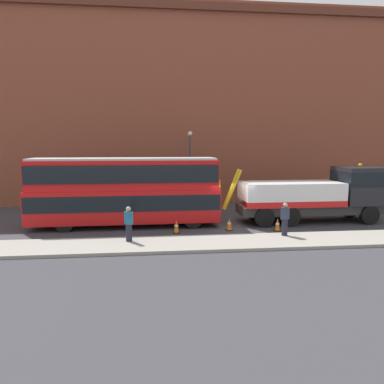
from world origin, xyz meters
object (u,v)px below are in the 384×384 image
(double_decker_bus, at_px, (125,189))
(traffic_cone_midway, at_px, (229,224))
(pedestrian_bystander, at_px, (285,220))
(pedestrian_onlooker, at_px, (129,224))
(traffic_cone_near_bus, at_px, (176,227))
(recovery_tow_truck, at_px, (318,194))
(traffic_cone_near_truck, at_px, (277,225))
(street_lamp, at_px, (190,162))

(double_decker_bus, relative_size, traffic_cone_midway, 15.37)
(pedestrian_bystander, xyz_separation_m, traffic_cone_midway, (-2.47, 2.07, -0.64))
(pedestrian_onlooker, distance_m, traffic_cone_near_bus, 3.29)
(pedestrian_onlooker, xyz_separation_m, traffic_cone_near_bus, (2.45, 2.10, -0.64))
(recovery_tow_truck, distance_m, traffic_cone_near_bus, 9.32)
(traffic_cone_near_truck, bearing_deg, traffic_cone_near_bus, 178.12)
(double_decker_bus, relative_size, traffic_cone_near_bus, 15.37)
(recovery_tow_truck, relative_size, traffic_cone_near_bus, 14.10)
(traffic_cone_near_truck, xyz_separation_m, street_lamp, (-4.05, 8.49, 3.13))
(pedestrian_onlooker, relative_size, pedestrian_bystander, 1.00)
(pedestrian_onlooker, relative_size, traffic_cone_midway, 2.38)
(traffic_cone_near_bus, bearing_deg, pedestrian_bystander, -18.24)
(pedestrian_bystander, distance_m, traffic_cone_near_truck, 1.76)
(street_lamp, bearing_deg, pedestrian_onlooker, -111.46)
(pedestrian_onlooker, distance_m, traffic_cone_midway, 6.00)
(recovery_tow_truck, relative_size, traffic_cone_near_truck, 14.10)
(pedestrian_bystander, height_order, traffic_cone_near_bus, pedestrian_bystander)
(recovery_tow_truck, height_order, traffic_cone_near_bus, recovery_tow_truck)
(pedestrian_bystander, distance_m, traffic_cone_near_bus, 5.82)
(double_decker_bus, bearing_deg, traffic_cone_near_truck, -14.67)
(street_lamp, bearing_deg, traffic_cone_near_truck, -64.52)
(recovery_tow_truck, height_order, traffic_cone_midway, recovery_tow_truck)
(recovery_tow_truck, bearing_deg, street_lamp, 138.74)
(pedestrian_onlooker, height_order, street_lamp, street_lamp)
(pedestrian_onlooker, xyz_separation_m, traffic_cone_near_truck, (8.14, 1.91, -0.64))
(double_decker_bus, xyz_separation_m, traffic_cone_near_truck, (8.55, -2.15, -1.89))
(pedestrian_onlooker, bearing_deg, traffic_cone_near_bus, 5.43)
(traffic_cone_midway, relative_size, traffic_cone_near_truck, 1.00)
(pedestrian_bystander, distance_m, traffic_cone_midway, 3.28)
(double_decker_bus, distance_m, traffic_cone_midway, 6.42)
(double_decker_bus, height_order, pedestrian_bystander, double_decker_bus)
(pedestrian_onlooker, distance_m, pedestrian_bystander, 7.95)
(traffic_cone_near_bus, relative_size, traffic_cone_midway, 1.00)
(pedestrian_bystander, bearing_deg, recovery_tow_truck, -72.77)
(traffic_cone_near_bus, bearing_deg, street_lamp, 78.86)
(recovery_tow_truck, distance_m, pedestrian_onlooker, 12.18)
(recovery_tow_truck, xyz_separation_m, traffic_cone_near_bus, (-9.00, -1.97, -1.42))
(pedestrian_onlooker, bearing_deg, recovery_tow_truck, -15.56)
(double_decker_bus, distance_m, pedestrian_onlooker, 4.27)
(traffic_cone_midway, bearing_deg, street_lamp, 99.79)
(traffic_cone_midway, bearing_deg, traffic_cone_near_truck, -9.50)
(pedestrian_bystander, relative_size, traffic_cone_near_bus, 2.38)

